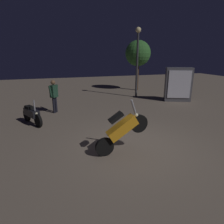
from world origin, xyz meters
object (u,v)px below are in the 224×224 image
at_px(kiosk_billboard, 178,85).
at_px(streetlamp_near, 137,53).
at_px(motorcycle_black_parked_left, 32,114).
at_px(motorcycle_orange_foreground, 122,130).
at_px(person_rider_beside, 54,94).

bearing_deg(kiosk_billboard, streetlamp_near, -21.06).
height_order(streetlamp_near, kiosk_billboard, streetlamp_near).
bearing_deg(streetlamp_near, motorcycle_black_parked_left, -150.50).
distance_m(motorcycle_orange_foreground, motorcycle_black_parked_left, 4.48).
height_order(motorcycle_orange_foreground, kiosk_billboard, kiosk_billboard).
xyz_separation_m(motorcycle_orange_foreground, kiosk_billboard, (5.69, 5.26, 0.31)).
bearing_deg(motorcycle_orange_foreground, kiosk_billboard, 39.61).
xyz_separation_m(streetlamp_near, kiosk_billboard, (2.00, -1.90, -1.87)).
bearing_deg(streetlamp_near, motorcycle_orange_foreground, -117.25).
bearing_deg(kiosk_billboard, motorcycle_black_parked_left, 34.14).
distance_m(streetlamp_near, kiosk_billboard, 3.33).
distance_m(motorcycle_black_parked_left, kiosk_billboard, 8.68).
bearing_deg(person_rider_beside, motorcycle_orange_foreground, 151.49).
relative_size(streetlamp_near, kiosk_billboard, 2.16).
bearing_deg(motorcycle_black_parked_left, streetlamp_near, 91.06).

